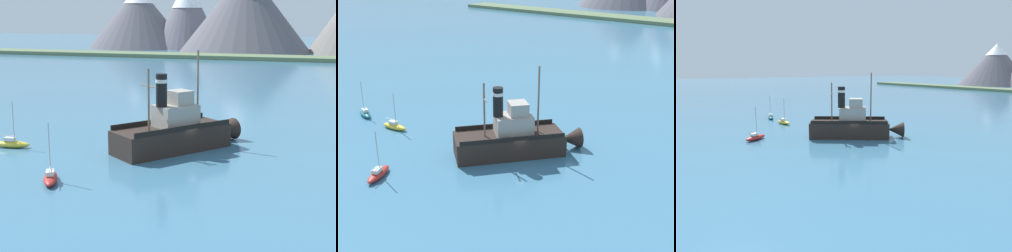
% 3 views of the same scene
% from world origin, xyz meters
% --- Properties ---
extents(ground_plane, '(600.00, 600.00, 0.00)m').
position_xyz_m(ground_plane, '(0.00, 0.00, 0.00)').
color(ground_plane, teal).
extents(old_tugboat, '(11.23, 13.61, 9.90)m').
position_xyz_m(old_tugboat, '(-1.16, 0.56, 1.83)').
color(old_tugboat, '#2D231E').
rests_on(old_tugboat, ground).
extents(sailboat_red, '(2.75, 3.87, 4.90)m').
position_xyz_m(sailboat_red, '(-7.71, -12.73, 0.43)').
color(sailboat_red, '#B22823').
rests_on(sailboat_red, ground).
extents(sailboat_yellow, '(3.93, 1.73, 4.90)m').
position_xyz_m(sailboat_yellow, '(-17.46, -4.04, 0.43)').
color(sailboat_yellow, gold).
rests_on(sailboat_yellow, ground).
extents(sailboat_teal, '(3.96, 2.13, 4.90)m').
position_xyz_m(sailboat_teal, '(-24.69, -3.88, 0.43)').
color(sailboat_teal, '#23757A').
rests_on(sailboat_teal, ground).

